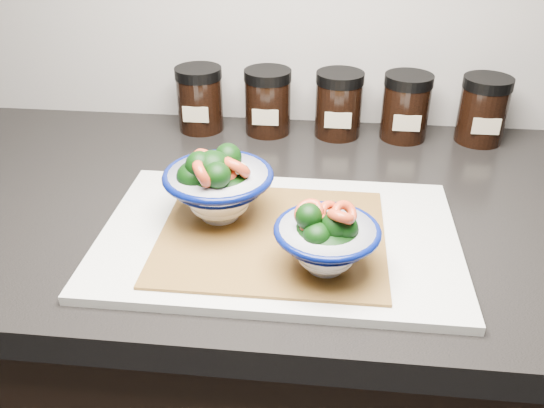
# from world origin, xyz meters

# --- Properties ---
(countertop) EXTENTS (3.50, 0.60, 0.04)m
(countertop) POSITION_xyz_m (0.00, 1.45, 0.88)
(countertop) COLOR black
(countertop) RESTS_ON cabinet
(cutting_board) EXTENTS (0.45, 0.30, 0.01)m
(cutting_board) POSITION_xyz_m (0.02, 1.35, 0.91)
(cutting_board) COLOR silver
(cutting_board) RESTS_ON countertop
(bamboo_mat) EXTENTS (0.28, 0.24, 0.00)m
(bamboo_mat) POSITION_xyz_m (0.01, 1.34, 0.91)
(bamboo_mat) COLOR olive
(bamboo_mat) RESTS_ON cutting_board
(bowl_left) EXTENTS (0.14, 0.14, 0.11)m
(bowl_left) POSITION_xyz_m (-0.06, 1.37, 0.96)
(bowl_left) COLOR white
(bowl_left) RESTS_ON bamboo_mat
(bowl_right) EXTENTS (0.12, 0.12, 0.09)m
(bowl_right) POSITION_xyz_m (0.08, 1.27, 0.95)
(bowl_right) COLOR white
(bowl_right) RESTS_ON bamboo_mat
(spice_jar_a) EXTENTS (0.08, 0.08, 0.11)m
(spice_jar_a) POSITION_xyz_m (-0.16, 1.69, 0.96)
(spice_jar_a) COLOR black
(spice_jar_a) RESTS_ON countertop
(spice_jar_b) EXTENTS (0.08, 0.08, 0.11)m
(spice_jar_b) POSITION_xyz_m (-0.04, 1.69, 0.96)
(spice_jar_b) COLOR black
(spice_jar_b) RESTS_ON countertop
(spice_jar_c) EXTENTS (0.08, 0.08, 0.11)m
(spice_jar_c) POSITION_xyz_m (0.09, 1.69, 0.96)
(spice_jar_c) COLOR black
(spice_jar_c) RESTS_ON countertop
(spice_jar_d) EXTENTS (0.08, 0.08, 0.11)m
(spice_jar_d) POSITION_xyz_m (0.20, 1.69, 0.96)
(spice_jar_d) COLOR black
(spice_jar_d) RESTS_ON countertop
(spice_jar_e) EXTENTS (0.08, 0.08, 0.11)m
(spice_jar_e) POSITION_xyz_m (0.33, 1.69, 0.96)
(spice_jar_e) COLOR black
(spice_jar_e) RESTS_ON countertop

